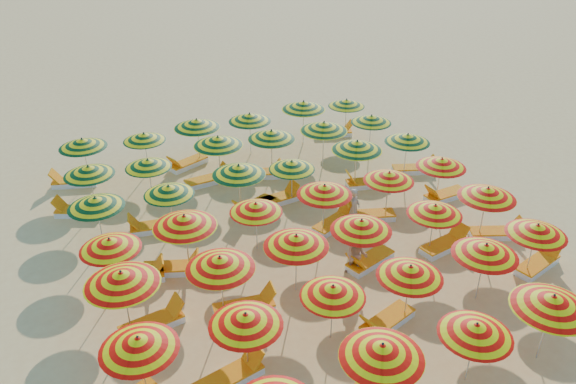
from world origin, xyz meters
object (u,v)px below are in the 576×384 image
(umbrella_38, at_px, (197,123))
(lounger_21, at_px, (415,169))
(umbrella_3, at_px, (476,330))
(lounger_11, at_px, (496,233))
(umbrella_35, at_px, (371,119))
(lounger_24, at_px, (261,173))
(umbrella_12, at_px, (122,278))
(umbrella_25, at_px, (169,190))
(beachgoer_b, at_px, (356,256))
(lounger_17, at_px, (154,227))
(umbrella_21, at_px, (325,190))
(umbrella_22, at_px, (389,177))
(umbrella_27, at_px, (292,165))
(lounger_7, at_px, (154,323))
(lounger_25, at_px, (74,182))
(lounger_12, at_px, (137,277))
(lounger_19, at_px, (277,199))
(umbrella_11, at_px, (537,230))
(umbrella_23, at_px, (441,163))
(umbrella_31, at_px, (148,163))
(umbrella_9, at_px, (410,271))
(umbrella_40, at_px, (304,105))
(umbrella_20, at_px, (256,208))
(umbrella_2, at_px, (382,351))
(lounger_22, at_px, (79,211))
(umbrella_15, at_px, (361,225))
(lounger_8, at_px, (246,307))
(umbrella_34, at_px, (324,127))
(lounger_16, at_px, (445,195))
(lounger_4, at_px, (231,377))
(umbrella_37, at_px, (144,137))
(lounger_20, at_px, (367,183))
(umbrella_28, at_px, (357,146))
(lounger_5, at_px, (386,322))
(umbrella_7, at_px, (246,319))
(umbrella_18, at_px, (110,244))
(umbrella_4, at_px, (553,302))
(lounger_15, at_px, (369,215))
(lounger_9, at_px, (369,261))
(lounger_18, at_px, (254,207))
(umbrella_6, at_px, (138,343))
(umbrella_30, at_px, (89,171))
(umbrella_24, at_px, (96,202))
(lounger_23, at_px, (208,180))
(lounger_26, at_px, (187,163))
(umbrella_41, at_px, (347,103))
(lounger_6, at_px, (538,264))
(lounger_10, at_px, (445,245))
(umbrella_36, at_px, (82,143))
(umbrella_29, at_px, (408,138))
(beachgoer_a, at_px, (354,208))
(umbrella_26, at_px, (239,170))
(umbrella_17, at_px, (487,193))

(umbrella_38, distance_m, lounger_21, 9.18)
(umbrella_3, relative_size, lounger_11, 1.21)
(umbrella_35, relative_size, lounger_24, 1.09)
(umbrella_12, bearing_deg, umbrella_25, 63.26)
(beachgoer_b, bearing_deg, lounger_17, 178.45)
(umbrella_21, relative_size, umbrella_22, 1.00)
(umbrella_27, relative_size, beachgoer_b, 1.51)
(lounger_7, relative_size, lounger_25, 0.99)
(lounger_12, bearing_deg, lounger_21, 20.38)
(lounger_19, distance_m, beachgoer_b, 5.01)
(umbrella_11, distance_m, umbrella_23, 4.69)
(umbrella_31, height_order, lounger_12, umbrella_31)
(umbrella_9, distance_m, umbrella_40, 12.04)
(umbrella_21, bearing_deg, umbrella_20, 177.98)
(umbrella_2, xyz_separation_m, lounger_22, (-5.29, 11.60, -1.61))
(umbrella_15, height_order, lounger_8, umbrella_15)
(umbrella_3, bearing_deg, umbrella_34, 79.84)
(umbrella_2, bearing_deg, lounger_16, 43.78)
(umbrella_21, xyz_separation_m, lounger_4, (-4.99, -4.84, -1.56))
(umbrella_37, distance_m, lounger_20, 9.05)
(umbrella_28, bearing_deg, umbrella_20, -155.03)
(lounger_4, height_order, lounger_5, same)
(umbrella_22, bearing_deg, umbrella_31, 148.29)
(umbrella_27, bearing_deg, umbrella_7, -121.88)
(umbrella_18, bearing_deg, umbrella_11, -20.80)
(umbrella_4, xyz_separation_m, lounger_15, (-0.42, 7.44, -1.66))
(lounger_9, bearing_deg, umbrella_4, 92.20)
(umbrella_12, height_order, lounger_18, umbrella_12)
(umbrella_6, distance_m, lounger_21, 14.38)
(lounger_5, relative_size, lounger_22, 1.01)
(lounger_8, bearing_deg, umbrella_21, 41.53)
(umbrella_30, distance_m, umbrella_31, 2.05)
(umbrella_24, distance_m, lounger_23, 5.44)
(lounger_25, bearing_deg, lounger_26, -166.57)
(umbrella_23, relative_size, umbrella_41, 1.15)
(umbrella_24, distance_m, lounger_6, 14.01)
(umbrella_34, height_order, umbrella_40, umbrella_40)
(umbrella_6, xyz_separation_m, lounger_10, (10.15, 2.05, -1.52))
(umbrella_2, distance_m, umbrella_36, 14.77)
(umbrella_29, relative_size, umbrella_38, 1.06)
(umbrella_20, relative_size, lounger_11, 0.98)
(lounger_9, height_order, lounger_15, same)
(lounger_21, bearing_deg, lounger_11, -72.44)
(umbrella_11, relative_size, lounger_8, 1.14)
(umbrella_24, distance_m, beachgoer_a, 8.51)
(lounger_16, bearing_deg, lounger_18, -21.47)
(umbrella_26, height_order, umbrella_34, umbrella_34)
(umbrella_18, relative_size, umbrella_27, 0.88)
(lounger_18, bearing_deg, lounger_17, -27.42)
(umbrella_17, xyz_separation_m, lounger_26, (-7.56, 9.24, -1.60))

